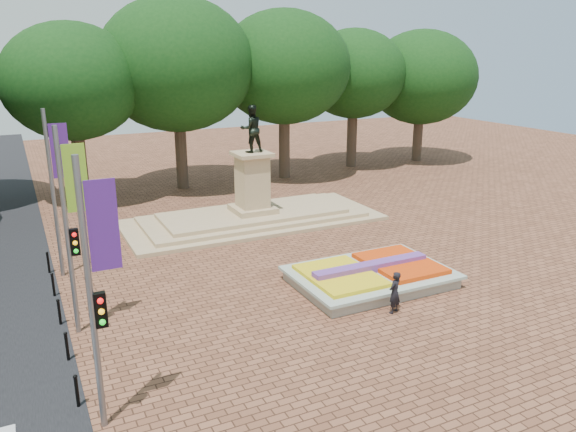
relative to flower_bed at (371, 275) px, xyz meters
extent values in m
plane|color=brown|center=(-1.03, 2.00, -0.38)|extent=(90.00, 90.00, 0.00)
cube|color=gray|center=(-0.03, 0.00, -0.15)|extent=(6.00, 4.00, 0.45)
cube|color=#B4C2B0|center=(-0.03, 0.00, 0.12)|extent=(6.30, 4.30, 0.12)
cube|color=#E5470C|center=(1.42, 0.00, 0.25)|extent=(2.60, 3.40, 0.22)
cube|color=yellow|center=(-1.48, 0.00, 0.24)|extent=(2.60, 3.40, 0.18)
cube|color=#4E2D7C|center=(-0.03, 0.00, 0.34)|extent=(5.20, 0.55, 0.38)
cube|color=tan|center=(-1.03, 10.00, -0.28)|extent=(14.00, 6.00, 0.20)
cube|color=tan|center=(-1.03, 10.00, -0.08)|extent=(12.00, 5.00, 0.20)
cube|color=tan|center=(-1.03, 10.00, 0.12)|extent=(10.00, 4.00, 0.20)
cube|color=tan|center=(-1.03, 10.00, 0.37)|extent=(2.20, 2.20, 0.30)
cube|color=tan|center=(-1.03, 10.00, 1.92)|extent=(1.50, 1.50, 2.80)
cube|color=tan|center=(-1.03, 10.00, 3.42)|extent=(1.90, 1.90, 0.20)
imported|color=black|center=(-1.03, 10.00, 4.77)|extent=(1.22, 0.95, 2.50)
cylinder|color=#392A1F|center=(-9.03, 20.00, 1.62)|extent=(0.80, 0.80, 4.00)
ellipsoid|color=#0E340F|center=(-9.03, 20.00, 6.32)|extent=(8.80, 8.80, 7.48)
cylinder|color=#392A1F|center=(-2.03, 20.00, 1.62)|extent=(0.80, 0.80, 4.00)
ellipsoid|color=#0E340F|center=(-2.03, 20.00, 6.32)|extent=(8.80, 8.80, 7.48)
cylinder|color=#392A1F|center=(4.97, 20.00, 1.62)|extent=(0.80, 0.80, 4.00)
ellipsoid|color=#0E340F|center=(4.97, 20.00, 6.32)|extent=(8.80, 8.80, 7.48)
cylinder|color=#392A1F|center=(11.97, 20.00, 1.62)|extent=(0.80, 0.80, 4.00)
ellipsoid|color=#0E340F|center=(11.97, 20.00, 6.32)|extent=(8.80, 8.80, 7.48)
cylinder|color=#392A1F|center=(18.97, 20.00, 1.62)|extent=(0.80, 0.80, 4.00)
ellipsoid|color=#0E340F|center=(18.97, 20.00, 6.32)|extent=(8.80, 8.80, 7.48)
cylinder|color=slate|center=(-11.23, -4.50, 3.12)|extent=(0.16, 0.16, 7.00)
cube|color=#4B1D79|center=(-10.78, -4.50, 4.92)|extent=(0.70, 0.04, 2.20)
cylinder|color=slate|center=(-11.23, 1.00, 3.12)|extent=(0.16, 0.16, 7.00)
cube|color=#7DB023|center=(-10.78, 1.00, 4.92)|extent=(0.70, 0.04, 2.20)
cylinder|color=slate|center=(-11.23, 6.50, 3.12)|extent=(0.16, 0.16, 7.00)
cube|color=#4B1D79|center=(-10.78, 6.50, 4.92)|extent=(0.70, 0.04, 2.20)
cube|color=black|center=(-11.03, -4.50, 2.82)|extent=(0.28, 0.18, 0.90)
cube|color=black|center=(-11.03, 1.00, 2.82)|extent=(0.28, 0.18, 0.90)
cylinder|color=black|center=(-11.73, -3.40, 0.07)|extent=(0.10, 0.10, 0.90)
sphere|color=black|center=(-11.73, -3.40, 0.54)|extent=(0.12, 0.12, 0.12)
cylinder|color=black|center=(-11.73, -0.80, 0.07)|extent=(0.10, 0.10, 0.90)
sphere|color=black|center=(-11.73, -0.80, 0.54)|extent=(0.12, 0.12, 0.12)
cylinder|color=black|center=(-11.73, 1.80, 0.07)|extent=(0.10, 0.10, 0.90)
sphere|color=black|center=(-11.73, 1.80, 0.54)|extent=(0.12, 0.12, 0.12)
cylinder|color=black|center=(-11.73, 4.40, 0.07)|extent=(0.10, 0.10, 0.90)
sphere|color=black|center=(-11.73, 4.40, 0.54)|extent=(0.12, 0.12, 0.12)
cylinder|color=black|center=(-11.73, 7.00, 0.07)|extent=(0.10, 0.10, 0.90)
sphere|color=black|center=(-11.73, 7.00, 0.54)|extent=(0.12, 0.12, 0.12)
imported|color=black|center=(-0.74, -2.54, 0.41)|extent=(0.68, 0.58, 1.58)
camera|label=1|loc=(-12.40, -17.52, 8.87)|focal=35.00mm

